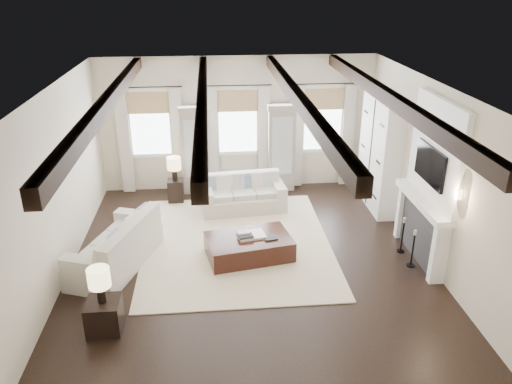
{
  "coord_description": "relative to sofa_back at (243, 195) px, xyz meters",
  "views": [
    {
      "loc": [
        -0.62,
        -7.78,
        4.87
      ],
      "look_at": [
        0.16,
        0.7,
        1.15
      ],
      "focal_mm": 35.0,
      "sensor_mm": 36.0,
      "label": 1
    }
  ],
  "objects": [
    {
      "name": "lamp_front",
      "position": [
        -2.32,
        -4.01,
        0.55
      ],
      "size": [
        0.32,
        0.32,
        0.56
      ],
      "color": "black",
      "rests_on": "side_table_front"
    },
    {
      "name": "sofa_left",
      "position": [
        -2.38,
        -2.21,
        0.03
      ],
      "size": [
        1.57,
        2.25,
        0.88
      ],
      "color": "beige",
      "rests_on": "ground"
    },
    {
      "name": "side_table_back",
      "position": [
        -1.52,
        0.54,
        -0.06
      ],
      "size": [
        0.36,
        0.36,
        0.53
      ],
      "primitive_type": "cube",
      "color": "black",
      "rests_on": "ground"
    },
    {
      "name": "ground",
      "position": [
        -0.02,
        -2.42,
        -0.33
      ],
      "size": [
        7.5,
        7.5,
        0.0
      ],
      "primitive_type": "plane",
      "color": "black",
      "rests_on": "ground"
    },
    {
      "name": "side_table_front",
      "position": [
        -2.32,
        -4.01,
        -0.08
      ],
      "size": [
        0.5,
        0.5,
        0.5
      ],
      "primitive_type": "cube",
      "color": "black",
      "rests_on": "ground"
    },
    {
      "name": "area_rug",
      "position": [
        -0.22,
        -1.59,
        -0.32
      ],
      "size": [
        3.61,
        4.27,
        0.02
      ],
      "primitive_type": "cube",
      "color": "beige",
      "rests_on": "ground"
    },
    {
      "name": "candlestick_far",
      "position": [
        2.88,
        -2.19,
        -0.03
      ],
      "size": [
        0.14,
        0.14,
        0.71
      ],
      "color": "black",
      "rests_on": "ground"
    },
    {
      "name": "book_loose",
      "position": [
        0.37,
        -2.19,
        0.09
      ],
      "size": [
        0.27,
        0.22,
        0.03
      ],
      "primitive_type": "cube",
      "rotation": [
        0.0,
        0.0,
        0.19
      ],
      "color": "#262628",
      "rests_on": "ottoman"
    },
    {
      "name": "room_shell",
      "position": [
        0.73,
        -1.53,
        1.56
      ],
      "size": [
        6.54,
        7.54,
        3.22
      ],
      "color": "beige",
      "rests_on": "ground"
    },
    {
      "name": "sofa_back",
      "position": [
        0.0,
        0.0,
        0.0
      ],
      "size": [
        1.92,
        1.02,
        0.79
      ],
      "color": "beige",
      "rests_on": "ground"
    },
    {
      "name": "book_upper",
      "position": [
        -0.12,
        -2.06,
        0.17
      ],
      "size": [
        0.25,
        0.21,
        0.03
      ],
      "primitive_type": "cube",
      "rotation": [
        0.0,
        0.0,
        0.19
      ],
      "color": "beige",
      "rests_on": "book_lower"
    },
    {
      "name": "candlestick_near",
      "position": [
        2.88,
        -2.7,
        -0.02
      ],
      "size": [
        0.15,
        0.15,
        0.73
      ],
      "color": "black",
      "rests_on": "ground"
    },
    {
      "name": "tray",
      "position": [
        0.03,
        -2.05,
        0.1
      ],
      "size": [
        0.56,
        0.47,
        0.04
      ],
      "primitive_type": "cube",
      "rotation": [
        0.0,
        0.0,
        0.19
      ],
      "color": "white",
      "rests_on": "ottoman"
    },
    {
      "name": "lamp_back",
      "position": [
        -1.52,
        0.54,
        0.58
      ],
      "size": [
        0.32,
        0.32,
        0.55
      ],
      "color": "black",
      "rests_on": "side_table_back"
    },
    {
      "name": "ottoman",
      "position": [
        -0.03,
        -2.11,
        -0.12
      ],
      "size": [
        1.69,
        1.23,
        0.4
      ],
      "primitive_type": "cube",
      "rotation": [
        0.0,
        0.0,
        0.19
      ],
      "color": "black",
      "rests_on": "ground"
    },
    {
      "name": "book_lower",
      "position": [
        -0.09,
        -2.14,
        0.14
      ],
      "size": [
        0.29,
        0.25,
        0.04
      ],
      "primitive_type": "cube",
      "rotation": [
        0.0,
        0.0,
        0.19
      ],
      "color": "#262628",
      "rests_on": "tray"
    }
  ]
}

